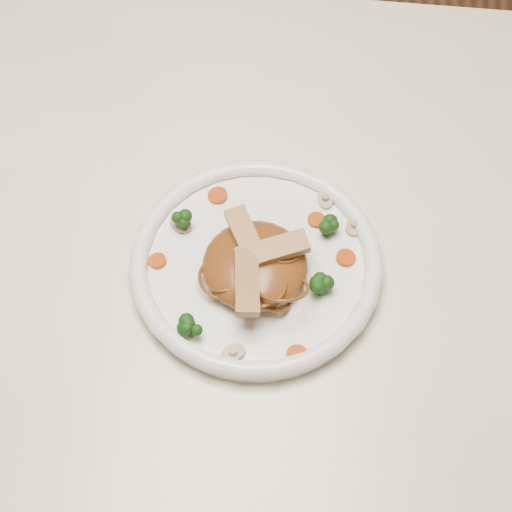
# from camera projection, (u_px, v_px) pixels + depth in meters

# --- Properties ---
(ground) EXTENTS (4.00, 4.00, 0.00)m
(ground) POSITION_uv_depth(u_px,v_px,m) (217.00, 431.00, 1.51)
(ground) COLOR #522E1C
(ground) RESTS_ON ground
(table) EXTENTS (1.20, 0.80, 0.75)m
(table) POSITION_uv_depth(u_px,v_px,m) (194.00, 262.00, 0.96)
(table) COLOR white
(table) RESTS_ON ground
(plate) EXTENTS (0.32, 0.32, 0.02)m
(plate) POSITION_uv_depth(u_px,v_px,m) (256.00, 267.00, 0.83)
(plate) COLOR white
(plate) RESTS_ON table
(noodle_mound) EXTENTS (0.14, 0.14, 0.04)m
(noodle_mound) POSITION_uv_depth(u_px,v_px,m) (255.00, 265.00, 0.80)
(noodle_mound) COLOR brown
(noodle_mound) RESTS_ON plate
(chicken_a) EXTENTS (0.08, 0.05, 0.01)m
(chicken_a) POSITION_uv_depth(u_px,v_px,m) (273.00, 250.00, 0.79)
(chicken_a) COLOR tan
(chicken_a) RESTS_ON noodle_mound
(chicken_b) EXTENTS (0.05, 0.08, 0.01)m
(chicken_b) POSITION_uv_depth(u_px,v_px,m) (246.00, 237.00, 0.79)
(chicken_b) COLOR tan
(chicken_b) RESTS_ON noodle_mound
(chicken_c) EXTENTS (0.03, 0.08, 0.01)m
(chicken_c) POSITION_uv_depth(u_px,v_px,m) (247.00, 282.00, 0.77)
(chicken_c) COLOR tan
(chicken_c) RESTS_ON noodle_mound
(broccoli_0) EXTENTS (0.03, 0.03, 0.03)m
(broccoli_0) POSITION_uv_depth(u_px,v_px,m) (329.00, 226.00, 0.83)
(broccoli_0) COLOR #12440E
(broccoli_0) RESTS_ON plate
(broccoli_1) EXTENTS (0.03, 0.03, 0.03)m
(broccoli_1) POSITION_uv_depth(u_px,v_px,m) (181.00, 221.00, 0.83)
(broccoli_1) COLOR #12440E
(broccoli_1) RESTS_ON plate
(broccoli_2) EXTENTS (0.03, 0.03, 0.03)m
(broccoli_2) POSITION_uv_depth(u_px,v_px,m) (191.00, 326.00, 0.77)
(broccoli_2) COLOR #12440E
(broccoli_2) RESTS_ON plate
(broccoli_3) EXTENTS (0.02, 0.02, 0.03)m
(broccoli_3) POSITION_uv_depth(u_px,v_px,m) (322.00, 284.00, 0.79)
(broccoli_3) COLOR #12440E
(broccoli_3) RESTS_ON plate
(carrot_0) EXTENTS (0.03, 0.03, 0.00)m
(carrot_0) POSITION_uv_depth(u_px,v_px,m) (316.00, 220.00, 0.85)
(carrot_0) COLOR #C54707
(carrot_0) RESTS_ON plate
(carrot_1) EXTENTS (0.02, 0.02, 0.00)m
(carrot_1) POSITION_uv_depth(u_px,v_px,m) (157.00, 261.00, 0.82)
(carrot_1) COLOR #C54707
(carrot_1) RESTS_ON plate
(carrot_2) EXTENTS (0.03, 0.03, 0.00)m
(carrot_2) POSITION_uv_depth(u_px,v_px,m) (346.00, 258.00, 0.82)
(carrot_2) COLOR #C54707
(carrot_2) RESTS_ON plate
(carrot_3) EXTENTS (0.03, 0.03, 0.00)m
(carrot_3) POSITION_uv_depth(u_px,v_px,m) (218.00, 196.00, 0.87)
(carrot_3) COLOR #C54707
(carrot_3) RESTS_ON plate
(carrot_4) EXTENTS (0.02, 0.02, 0.00)m
(carrot_4) POSITION_uv_depth(u_px,v_px,m) (297.00, 355.00, 0.76)
(carrot_4) COLOR #C54707
(carrot_4) RESTS_ON plate
(mushroom_0) EXTENTS (0.03, 0.03, 0.01)m
(mushroom_0) POSITION_uv_depth(u_px,v_px,m) (233.00, 353.00, 0.76)
(mushroom_0) COLOR #C2B291
(mushroom_0) RESTS_ON plate
(mushroom_1) EXTENTS (0.03, 0.03, 0.01)m
(mushroom_1) POSITION_uv_depth(u_px,v_px,m) (354.00, 227.00, 0.84)
(mushroom_1) COLOR #C2B291
(mushroom_1) RESTS_ON plate
(mushroom_2) EXTENTS (0.04, 0.04, 0.01)m
(mushroom_2) POSITION_uv_depth(u_px,v_px,m) (181.00, 224.00, 0.84)
(mushroom_2) COLOR #C2B291
(mushroom_2) RESTS_ON plate
(mushroom_3) EXTENTS (0.03, 0.03, 0.01)m
(mushroom_3) POSITION_uv_depth(u_px,v_px,m) (325.00, 200.00, 0.86)
(mushroom_3) COLOR #C2B291
(mushroom_3) RESTS_ON plate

